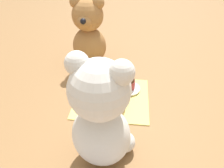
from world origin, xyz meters
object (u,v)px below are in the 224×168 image
object	(u,v)px
teddy_bear_tan	(89,34)
cupcake_near_tan_bear	(128,82)
teddy_bear_cream	(101,115)
saucer_plate	(128,88)
cupcake_near_cream_bear	(118,100)

from	to	relation	value
teddy_bear_tan	cupcake_near_tan_bear	world-z (taller)	teddy_bear_tan
teddy_bear_cream	saucer_plate	world-z (taller)	teddy_bear_cream
saucer_plate	cupcake_near_cream_bear	bearing A→B (deg)	73.29
teddy_bear_cream	cupcake_near_tan_bear	bearing A→B (deg)	-84.87
teddy_bear_cream	cupcake_near_tan_bear	world-z (taller)	teddy_bear_cream
cupcake_near_cream_bear	saucer_plate	world-z (taller)	cupcake_near_cream_bear
teddy_bear_cream	teddy_bear_tan	bearing A→B (deg)	-60.27
teddy_bear_tan	cupcake_near_cream_bear	xyz separation A→B (m)	(-0.13, 0.27, -0.09)
cupcake_near_cream_bear	cupcake_near_tan_bear	bearing A→B (deg)	-106.71
saucer_plate	teddy_bear_cream	bearing A→B (deg)	79.82
teddy_bear_tan	cupcake_near_cream_bear	world-z (taller)	teddy_bear_tan
teddy_bear_cream	cupcake_near_cream_bear	world-z (taller)	teddy_bear_cream
teddy_bear_tan	saucer_plate	size ratio (longest dim) A/B	3.26
teddy_bear_cream	cupcake_near_cream_bear	distance (m)	0.20
cupcake_near_tan_bear	saucer_plate	bearing A→B (deg)	0.00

